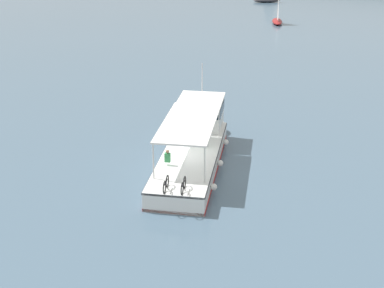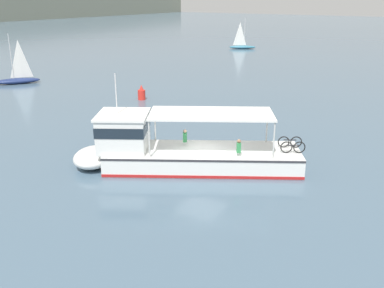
{
  "view_description": "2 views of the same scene",
  "coord_description": "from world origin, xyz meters",
  "views": [
    {
      "loc": [
        18.74,
        -22.28,
        13.82
      ],
      "look_at": [
        -0.19,
        0.52,
        1.4
      ],
      "focal_mm": 50.2,
      "sensor_mm": 36.0,
      "label": 1
    },
    {
      "loc": [
        -19.38,
        -11.64,
        9.24
      ],
      "look_at": [
        -0.19,
        0.52,
        1.4
      ],
      "focal_mm": 40.4,
      "sensor_mm": 36.0,
      "label": 2
    }
  ],
  "objects": [
    {
      "name": "ground_plane",
      "position": [
        0.0,
        0.0,
        0.0
      ],
      "size": [
        400.0,
        400.0,
        0.0
      ],
      "primitive_type": "plane",
      "color": "slate"
    },
    {
      "name": "channel_buoy",
      "position": [
        11.49,
        13.51,
        0.57
      ],
      "size": [
        0.7,
        0.7,
        1.4
      ],
      "color": "red",
      "rests_on": "ground"
    },
    {
      "name": "ferry_main",
      "position": [
        -0.71,
        1.4,
        1.01
      ],
      "size": [
        9.12,
        12.52,
        5.32
      ],
      "color": "white",
      "rests_on": "ground"
    },
    {
      "name": "sailboat_outer_anchorage",
      "position": [
        53.3,
        23.58,
        0.54
      ],
      "size": [
        3.7,
        4.83,
        5.4
      ],
      "color": "teal",
      "rests_on": "ground"
    },
    {
      "name": "sailboat_horizon_west",
      "position": [
        10.24,
        29.95,
        0.54
      ],
      "size": [
        4.74,
        3.89,
        5.4
      ],
      "color": "navy",
      "rests_on": "ground"
    }
  ]
}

